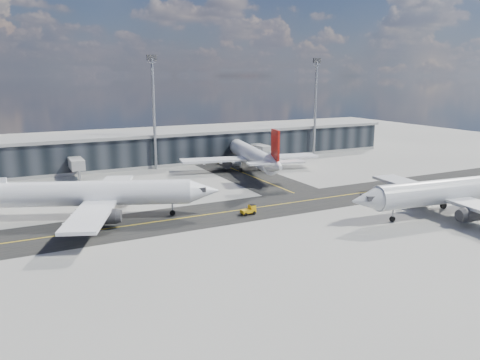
# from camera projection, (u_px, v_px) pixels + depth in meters

# --- Properties ---
(ground) EXTENTS (300.00, 300.00, 0.00)m
(ground) POSITION_uv_depth(u_px,v_px,m) (238.00, 218.00, 80.21)
(ground) COLOR gray
(ground) RESTS_ON ground
(taxiway_lanes) EXTENTS (180.00, 63.00, 0.03)m
(taxiway_lanes) POSITION_uv_depth(u_px,v_px,m) (232.00, 200.00, 91.28)
(taxiway_lanes) COLOR black
(taxiway_lanes) RESTS_ON ground
(terminal_concourse) EXTENTS (152.00, 19.80, 8.80)m
(terminal_concourse) POSITION_uv_depth(u_px,v_px,m) (148.00, 150.00, 127.20)
(terminal_concourse) COLOR black
(terminal_concourse) RESTS_ON ground
(floodlight_masts) EXTENTS (102.50, 0.70, 28.90)m
(floodlight_masts) POSITION_uv_depth(u_px,v_px,m) (154.00, 109.00, 118.64)
(floodlight_masts) COLOR gray
(floodlight_masts) RESTS_ON ground
(airliner_af) EXTENTS (41.23, 35.68, 12.70)m
(airliner_af) POSITION_uv_depth(u_px,v_px,m) (92.00, 194.00, 79.40)
(airliner_af) COLOR white
(airliner_af) RESTS_ON ground
(airliner_redtail) EXTENTS (36.05, 42.02, 12.50)m
(airliner_redtail) POSITION_uv_depth(u_px,v_px,m) (252.00, 155.00, 118.06)
(airliner_redtail) COLOR white
(airliner_redtail) RESTS_ON ground
(airliner_near) EXTENTS (42.94, 36.68, 12.71)m
(airliner_near) POSITION_uv_depth(u_px,v_px,m) (457.00, 190.00, 81.64)
(airliner_near) COLOR silver
(airliner_near) RESTS_ON ground
(baggage_tug) EXTENTS (2.75, 1.57, 1.66)m
(baggage_tug) POSITION_uv_depth(u_px,v_px,m) (249.00, 210.00, 81.88)
(baggage_tug) COLOR #DFA30B
(baggage_tug) RESTS_ON ground
(service_van) EXTENTS (6.02, 6.66, 1.72)m
(service_van) POSITION_uv_depth(u_px,v_px,m) (231.00, 162.00, 127.02)
(service_van) COLOR white
(service_van) RESTS_ON ground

